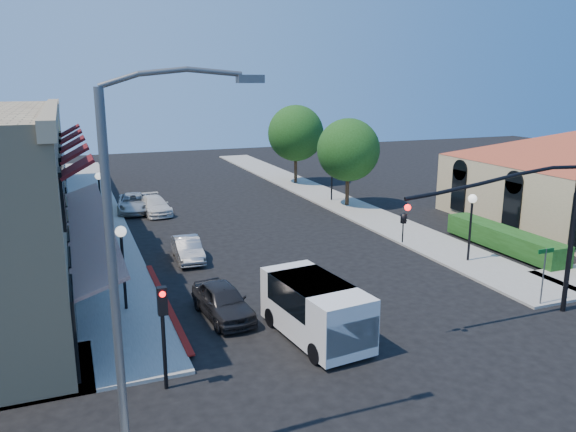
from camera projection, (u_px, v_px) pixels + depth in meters
name	position (u px, v px, depth m)	size (l,w,h in m)	color
ground	(417.00, 363.00, 18.57)	(120.00, 120.00, 0.00)	black
sidewalk_left	(94.00, 211.00, 39.82)	(3.50, 50.00, 0.12)	gray
sidewalk_right	(318.00, 193.00, 46.08)	(3.50, 50.00, 0.12)	gray
curb_red_strip	(166.00, 305.00, 23.33)	(0.25, 10.00, 0.06)	maroon
hedge	(503.00, 250.00, 30.89)	(1.40, 8.00, 1.10)	#1B4313
street_tree_a	(348.00, 150.00, 40.61)	(4.56, 4.56, 6.48)	#392617
street_tree_b	(296.00, 133.00, 49.56)	(4.94, 4.94, 7.02)	#392617
signal_mast_arm	(532.00, 218.00, 21.05)	(8.01, 0.39, 6.00)	black
secondary_signal	(163.00, 319.00, 16.43)	(0.28, 0.42, 3.32)	black
cobra_streetlight	(129.00, 262.00, 12.25)	(3.60, 0.25, 9.31)	#595B5E
street_name_sign	(544.00, 267.00, 22.84)	(0.80, 0.06, 2.50)	#595B5E
lamppost_left_near	(122.00, 247.00, 22.11)	(0.44, 0.44, 3.57)	black
lamppost_left_far	(99.00, 186.00, 34.76)	(0.44, 0.44, 3.57)	black
lamppost_right_near	(472.00, 211.00, 28.19)	(0.44, 0.44, 3.57)	black
lamppost_right_far	(332.00, 166.00, 42.65)	(0.44, 0.44, 3.57)	black
white_van	(316.00, 307.00, 20.07)	(2.61, 5.02, 2.13)	silver
parked_car_a	(223.00, 301.00, 22.05)	(1.59, 3.96, 1.35)	black
parked_car_b	(188.00, 249.00, 29.06)	(1.27, 3.63, 1.20)	gray
parked_car_c	(155.00, 205.00, 39.11)	(1.71, 4.21, 1.22)	silver
parked_car_d	(133.00, 203.00, 39.72)	(2.14, 4.63, 1.29)	#AAADAF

